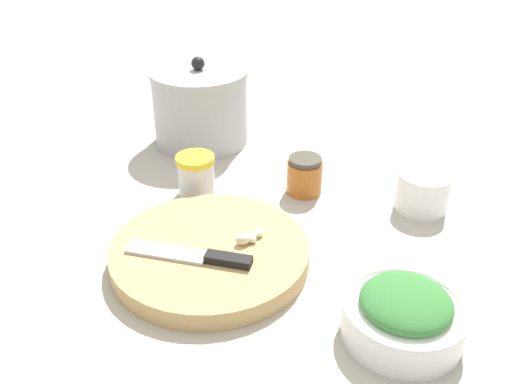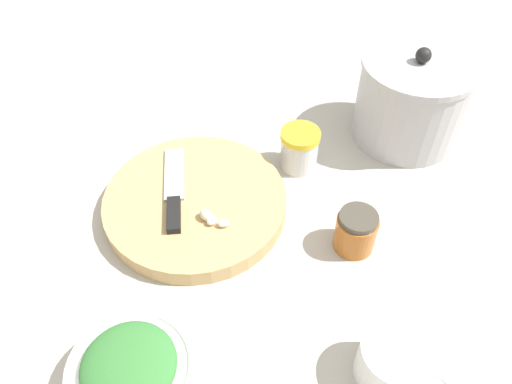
{
  "view_description": "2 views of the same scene",
  "coord_description": "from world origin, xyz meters",
  "px_view_note": "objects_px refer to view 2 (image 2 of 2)",
  "views": [
    {
      "loc": [
        0.27,
        -0.78,
        0.56
      ],
      "look_at": [
        0.02,
        -0.01,
        0.08
      ],
      "focal_mm": 40.0,
      "sensor_mm": 36.0,
      "label": 1
    },
    {
      "loc": [
        0.55,
        -0.04,
        0.66
      ],
      "look_at": [
        -0.01,
        -0.01,
        0.05
      ],
      "focal_mm": 35.0,
      "sensor_mm": 36.0,
      "label": 2
    }
  ],
  "objects_px": {
    "cutting_board": "(196,203)",
    "herb_bowl": "(132,373)",
    "chef_knife": "(174,193)",
    "garlic_cloves": "(211,218)",
    "spice_jar": "(299,149)",
    "stock_pot": "(411,100)",
    "honey_jar": "(356,231)",
    "coffee_mug": "(394,363)"
  },
  "relations": [
    {
      "from": "garlic_cloves",
      "to": "herb_bowl",
      "type": "xyz_separation_m",
      "value": [
        0.25,
        -0.1,
        -0.0
      ]
    },
    {
      "from": "coffee_mug",
      "to": "herb_bowl",
      "type": "bearing_deg",
      "value": -90.22
    },
    {
      "from": "cutting_board",
      "to": "spice_jar",
      "type": "xyz_separation_m",
      "value": [
        -0.1,
        0.19,
        0.02
      ]
    },
    {
      "from": "garlic_cloves",
      "to": "honey_jar",
      "type": "xyz_separation_m",
      "value": [
        0.03,
        0.23,
        -0.0
      ]
    },
    {
      "from": "chef_knife",
      "to": "garlic_cloves",
      "type": "relative_size",
      "value": 3.66
    },
    {
      "from": "cutting_board",
      "to": "spice_jar",
      "type": "relative_size",
      "value": 3.91
    },
    {
      "from": "chef_knife",
      "to": "spice_jar",
      "type": "bearing_deg",
      "value": 19.71
    },
    {
      "from": "chef_knife",
      "to": "herb_bowl",
      "type": "distance_m",
      "value": 0.31
    },
    {
      "from": "garlic_cloves",
      "to": "stock_pot",
      "type": "distance_m",
      "value": 0.45
    },
    {
      "from": "chef_knife",
      "to": "herb_bowl",
      "type": "height_order",
      "value": "herb_bowl"
    },
    {
      "from": "chef_knife",
      "to": "garlic_cloves",
      "type": "xyz_separation_m",
      "value": [
        0.06,
        0.06,
        0.0
      ]
    },
    {
      "from": "spice_jar",
      "to": "coffee_mug",
      "type": "bearing_deg",
      "value": 11.25
    },
    {
      "from": "cutting_board",
      "to": "herb_bowl",
      "type": "bearing_deg",
      "value": -12.51
    },
    {
      "from": "spice_jar",
      "to": "honey_jar",
      "type": "distance_m",
      "value": 0.2
    },
    {
      "from": "stock_pot",
      "to": "honey_jar",
      "type": "bearing_deg",
      "value": -28.44
    },
    {
      "from": "cutting_board",
      "to": "spice_jar",
      "type": "bearing_deg",
      "value": 118.72
    },
    {
      "from": "spice_jar",
      "to": "coffee_mug",
      "type": "xyz_separation_m",
      "value": [
        0.41,
        0.08,
        -0.0
      ]
    },
    {
      "from": "spice_jar",
      "to": "stock_pot",
      "type": "relative_size",
      "value": 0.38
    },
    {
      "from": "chef_knife",
      "to": "herb_bowl",
      "type": "bearing_deg",
      "value": -99.64
    },
    {
      "from": "cutting_board",
      "to": "garlic_cloves",
      "type": "distance_m",
      "value": 0.07
    },
    {
      "from": "chef_knife",
      "to": "honey_jar",
      "type": "distance_m",
      "value": 0.31
    },
    {
      "from": "honey_jar",
      "to": "spice_jar",
      "type": "bearing_deg",
      "value": -159.74
    },
    {
      "from": "garlic_cloves",
      "to": "stock_pot",
      "type": "bearing_deg",
      "value": 122.43
    },
    {
      "from": "garlic_cloves",
      "to": "coffee_mug",
      "type": "height_order",
      "value": "coffee_mug"
    },
    {
      "from": "chef_knife",
      "to": "honey_jar",
      "type": "relative_size",
      "value": 2.72
    },
    {
      "from": "herb_bowl",
      "to": "spice_jar",
      "type": "bearing_deg",
      "value": 147.82
    },
    {
      "from": "garlic_cloves",
      "to": "herb_bowl",
      "type": "relative_size",
      "value": 0.33
    },
    {
      "from": "garlic_cloves",
      "to": "spice_jar",
      "type": "relative_size",
      "value": 0.68
    },
    {
      "from": "herb_bowl",
      "to": "honey_jar",
      "type": "xyz_separation_m",
      "value": [
        -0.22,
        0.33,
        -0.0
      ]
    },
    {
      "from": "cutting_board",
      "to": "honey_jar",
      "type": "distance_m",
      "value": 0.27
    },
    {
      "from": "cutting_board",
      "to": "herb_bowl",
      "type": "height_order",
      "value": "herb_bowl"
    },
    {
      "from": "honey_jar",
      "to": "chef_knife",
      "type": "bearing_deg",
      "value": -107.85
    },
    {
      "from": "honey_jar",
      "to": "garlic_cloves",
      "type": "bearing_deg",
      "value": -98.24
    },
    {
      "from": "herb_bowl",
      "to": "stock_pot",
      "type": "distance_m",
      "value": 0.68
    },
    {
      "from": "chef_knife",
      "to": "honey_jar",
      "type": "height_order",
      "value": "honey_jar"
    },
    {
      "from": "honey_jar",
      "to": "coffee_mug",
      "type": "bearing_deg",
      "value": 2.78
    },
    {
      "from": "spice_jar",
      "to": "stock_pot",
      "type": "bearing_deg",
      "value": 110.46
    },
    {
      "from": "chef_knife",
      "to": "stock_pot",
      "type": "xyz_separation_m",
      "value": [
        -0.18,
        0.44,
        0.05
      ]
    },
    {
      "from": "garlic_cloves",
      "to": "honey_jar",
      "type": "distance_m",
      "value": 0.23
    },
    {
      "from": "chef_knife",
      "to": "spice_jar",
      "type": "distance_m",
      "value": 0.24
    },
    {
      "from": "herb_bowl",
      "to": "spice_jar",
      "type": "height_order",
      "value": "spice_jar"
    },
    {
      "from": "cutting_board",
      "to": "coffee_mug",
      "type": "bearing_deg",
      "value": 41.51
    }
  ]
}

